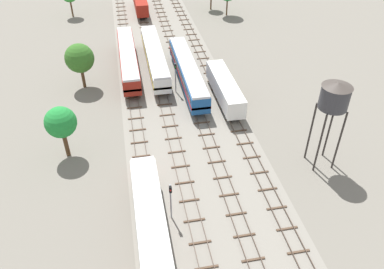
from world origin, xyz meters
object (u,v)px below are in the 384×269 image
passenger_coach_far_left_far (128,58)px  signal_post_nearest (175,74)px  freight_boxcar_left_farther (140,2)px  water_tower (335,97)px  freight_boxcar_centre_near (225,88)px  signal_post_near (171,198)px  passenger_coach_left_midfar (155,56)px  diesel_railcar_far_left_nearest (153,234)px  passenger_coach_centre_left_mid (188,71)px

passenger_coach_far_left_far → signal_post_nearest: (7.13, -9.13, 0.75)m
freight_boxcar_left_farther → signal_post_nearest: bearing=-86.6°
water_tower → signal_post_nearest: 26.79m
freight_boxcar_centre_near → water_tower: 20.04m
water_tower → signal_post_near: size_ratio=2.34×
passenger_coach_left_midfar → signal_post_near: (-2.38, -35.50, 0.59)m
diesel_railcar_far_left_nearest → passenger_coach_left_midfar: same height
signal_post_nearest → signal_post_near: (-4.75, -26.64, -0.16)m
passenger_coach_centre_left_mid → passenger_coach_left_midfar: size_ratio=1.00×
freight_boxcar_centre_near → signal_post_nearest: (-7.13, 4.28, 0.91)m
passenger_coach_centre_left_mid → passenger_coach_left_midfar: bearing=124.9°
passenger_coach_far_left_far → freight_boxcar_left_farther: bearing=81.2°
passenger_coach_left_midfar → passenger_coach_far_left_far: same height
passenger_coach_centre_left_mid → passenger_coach_far_left_far: same height
signal_post_near → passenger_coach_centre_left_mid: bearing=76.0°
passenger_coach_far_left_far → freight_boxcar_left_farther: 30.97m
passenger_coach_centre_left_mid → freight_boxcar_centre_near: bearing=-53.0°
signal_post_near → freight_boxcar_centre_near: bearing=62.0°
freight_boxcar_centre_near → signal_post_near: size_ratio=2.79×
diesel_railcar_far_left_nearest → passenger_coach_centre_left_mid: (9.50, 32.59, 0.02)m
diesel_railcar_far_left_nearest → passenger_coach_far_left_far: size_ratio=0.93×
passenger_coach_centre_left_mid → freight_boxcar_left_farther: (-4.75, 37.69, -0.16)m
freight_boxcar_left_farther → passenger_coach_centre_left_mid: bearing=-82.8°
freight_boxcar_left_farther → signal_post_nearest: size_ratio=2.65×
diesel_railcar_far_left_nearest → passenger_coach_left_midfar: bearing=83.1°
freight_boxcar_left_farther → water_tower: water_tower is taller
freight_boxcar_left_farther → passenger_coach_far_left_far: bearing=-98.8°
freight_boxcar_centre_near → passenger_coach_centre_left_mid: 7.91m
freight_boxcar_centre_near → passenger_coach_far_left_far: 19.58m
water_tower → signal_post_near: 21.79m
signal_post_near → freight_boxcar_left_farther: bearing=87.9°
passenger_coach_left_midfar → signal_post_near: signal_post_near is taller
freight_boxcar_left_farther → signal_post_nearest: signal_post_nearest is taller
freight_boxcar_centre_near → passenger_coach_far_left_far: (-14.26, 13.41, 0.16)m
diesel_railcar_far_left_nearest → passenger_coach_centre_left_mid: same height
freight_boxcar_centre_near → passenger_coach_centre_left_mid: (-4.76, 6.32, 0.16)m
freight_boxcar_left_farther → signal_post_nearest: 39.82m
freight_boxcar_left_farther → signal_post_near: size_ratio=2.79×
passenger_coach_far_left_far → water_tower: (22.37, -30.19, 7.20)m
passenger_coach_centre_left_mid → water_tower: bearing=-60.9°
freight_boxcar_centre_near → passenger_coach_left_midfar: 16.21m
passenger_coach_centre_left_mid → passenger_coach_left_midfar: 8.30m
freight_boxcar_centre_near → freight_boxcar_left_farther: 45.03m
passenger_coach_left_midfar → water_tower: bearing=-59.5°
passenger_coach_left_midfar → signal_post_nearest: bearing=-75.0°
passenger_coach_far_left_far → signal_post_near: (2.38, -35.78, 0.59)m
water_tower → signal_post_near: bearing=-164.4°
diesel_railcar_far_left_nearest → signal_post_near: signal_post_near is taller
passenger_coach_centre_left_mid → signal_post_nearest: 3.22m
diesel_railcar_far_left_nearest → freight_boxcar_left_farther: diesel_railcar_far_left_nearest is taller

